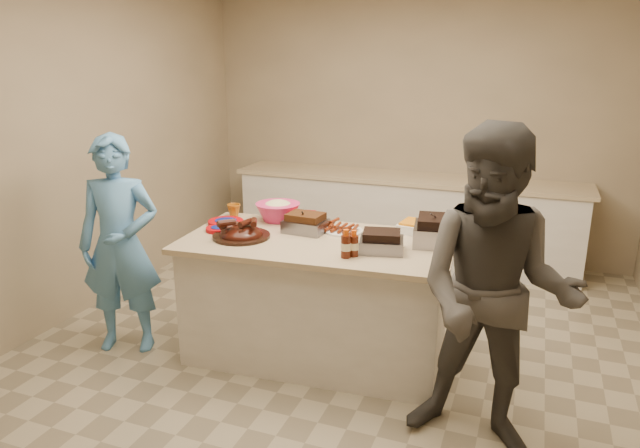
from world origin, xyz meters
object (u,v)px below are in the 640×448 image
at_px(island, 318,353).
at_px(coleslaw_bowl, 278,221).
at_px(bbq_bottle_a, 346,257).
at_px(guest_gray, 481,443).
at_px(bbq_bottle_b, 354,256).
at_px(guest_blue, 130,345).
at_px(roasting_pan, 438,244).
at_px(mustard_bottle, 298,232).
at_px(rib_platter, 242,237).
at_px(plastic_cup, 234,216).

bearing_deg(island, coleslaw_bowl, 139.12).
relative_size(bbq_bottle_a, guest_gray, 0.10).
bearing_deg(bbq_bottle_b, guest_blue, -174.56).
bearing_deg(roasting_pan, mustard_bottle, 175.97).
distance_m(island, roasting_pan, 1.20).
xyz_separation_m(rib_platter, plastic_cup, (-0.32, 0.46, 0.00)).
bearing_deg(plastic_cup, guest_gray, -24.44).
xyz_separation_m(bbq_bottle_b, mustard_bottle, (-0.54, 0.35, 0.00)).
distance_m(roasting_pan, plastic_cup, 1.63).
xyz_separation_m(mustard_bottle, guest_gray, (1.43, -0.73, -0.87)).
bearing_deg(plastic_cup, bbq_bottle_a, -27.88).
bearing_deg(rib_platter, bbq_bottle_b, -6.01).
distance_m(island, bbq_bottle_b, 0.96).
height_order(roasting_pan, bbq_bottle_b, bbq_bottle_b).
relative_size(bbq_bottle_b, guest_gray, 0.10).
height_order(roasting_pan, mustard_bottle, roasting_pan).
height_order(island, roasting_pan, roasting_pan).
bearing_deg(island, guest_gray, -30.61).
relative_size(coleslaw_bowl, bbq_bottle_b, 2.01).
bearing_deg(bbq_bottle_a, bbq_bottle_b, 47.54).
distance_m(roasting_pan, mustard_bottle, 1.00).
height_order(plastic_cup, guest_gray, plastic_cup).
height_order(bbq_bottle_a, guest_blue, bbq_bottle_a).
relative_size(bbq_bottle_a, guest_blue, 0.12).
height_order(rib_platter, roasting_pan, rib_platter).
xyz_separation_m(coleslaw_bowl, guest_gray, (1.68, -0.95, -0.87)).
height_order(coleslaw_bowl, bbq_bottle_a, coleslaw_bowl).
bearing_deg(guest_blue, bbq_bottle_b, -14.81).
xyz_separation_m(rib_platter, bbq_bottle_b, (0.85, -0.09, 0.00)).
distance_m(coleslaw_bowl, guest_blue, 1.45).
xyz_separation_m(bbq_bottle_a, plastic_cup, (-1.13, 0.60, 0.00)).
bearing_deg(mustard_bottle, coleslaw_bowl, 139.77).
distance_m(roasting_pan, bbq_bottle_b, 0.63).
xyz_separation_m(roasting_pan, bbq_bottle_b, (-0.46, -0.43, 0.00)).
relative_size(island, guest_blue, 1.16).
bearing_deg(guest_blue, bbq_bottle_a, -16.15).
bearing_deg(coleslaw_bowl, roasting_pan, -6.20).
bearing_deg(guest_gray, island, 157.67).
relative_size(roasting_pan, plastic_cup, 3.07).
bearing_deg(guest_gray, bbq_bottle_b, 160.92).
height_order(rib_platter, mustard_bottle, rib_platter).
height_order(rib_platter, bbq_bottle_a, bbq_bottle_a).
xyz_separation_m(rib_platter, mustard_bottle, (0.31, 0.26, 0.00)).
xyz_separation_m(bbq_bottle_b, guest_gray, (0.89, -0.38, -0.87)).
height_order(coleslaw_bowl, plastic_cup, coleslaw_bowl).
distance_m(bbq_bottle_b, guest_gray, 1.30).
xyz_separation_m(bbq_bottle_a, bbq_bottle_b, (0.04, 0.04, 0.00)).
height_order(island, bbq_bottle_a, bbq_bottle_a).
xyz_separation_m(roasting_pan, mustard_bottle, (-0.99, -0.08, 0.00)).
xyz_separation_m(roasting_pan, guest_blue, (-2.15, -0.59, -0.87)).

